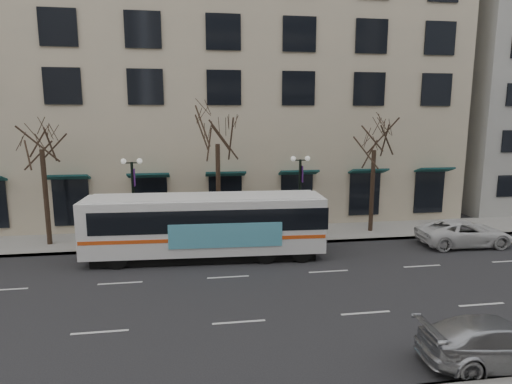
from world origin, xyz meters
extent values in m
plane|color=black|center=(0.00, 0.00, 0.00)|extent=(160.00, 160.00, 0.00)
cube|color=gray|center=(5.00, 9.00, 0.07)|extent=(80.00, 4.00, 0.15)
cube|color=#C6B597|center=(-2.00, 21.00, 12.00)|extent=(40.00, 20.00, 24.00)
cylinder|color=black|center=(-10.00, 8.80, 2.87)|extent=(0.28, 0.28, 5.74)
cylinder|color=black|center=(0.00, 8.80, 2.97)|extent=(0.28, 0.28, 5.95)
cylinder|color=black|center=(10.00, 8.80, 2.73)|extent=(0.28, 0.28, 5.46)
cylinder|color=black|center=(-5.00, 8.20, 2.50)|extent=(0.16, 0.16, 5.00)
cylinder|color=black|center=(-5.00, 8.20, 0.15)|extent=(0.36, 0.36, 0.30)
cube|color=black|center=(-5.00, 8.20, 4.95)|extent=(0.90, 0.06, 0.06)
sphere|color=silver|center=(-5.45, 8.20, 5.05)|extent=(0.32, 0.32, 0.32)
sphere|color=silver|center=(-4.55, 8.20, 5.05)|extent=(0.32, 0.32, 0.32)
cube|color=#4F1F75|center=(-4.88, 8.20, 4.10)|extent=(0.04, 0.45, 1.00)
cylinder|color=black|center=(5.00, 8.20, 2.50)|extent=(0.16, 0.16, 5.00)
cylinder|color=black|center=(5.00, 8.20, 0.15)|extent=(0.36, 0.36, 0.30)
cube|color=black|center=(5.00, 8.20, 4.95)|extent=(0.90, 0.06, 0.06)
sphere|color=silver|center=(4.55, 8.20, 5.05)|extent=(0.32, 0.32, 0.32)
sphere|color=silver|center=(5.45, 8.20, 5.05)|extent=(0.32, 0.32, 0.32)
cube|color=#4F1F75|center=(5.12, 8.20, 4.10)|extent=(0.04, 0.45, 1.00)
cube|color=white|center=(-0.95, 5.29, 1.92)|extent=(12.74, 3.30, 2.89)
cube|color=black|center=(-0.95, 5.29, 0.29)|extent=(11.71, 2.93, 0.47)
cube|color=black|center=(-0.63, 5.27, 2.37)|extent=(12.24, 3.32, 1.16)
cube|color=#F05316|center=(-0.95, 5.29, 1.42)|extent=(12.61, 3.33, 0.19)
cube|color=#56B5D3|center=(0.04, 3.84, 1.63)|extent=(5.78, 0.32, 1.26)
cube|color=white|center=(-0.95, 5.29, 3.40)|extent=(12.10, 3.00, 0.08)
cylinder|color=black|center=(-5.42, 4.28, 0.53)|extent=(1.06, 0.34, 1.05)
cylinder|color=black|center=(-5.31, 6.69, 0.53)|extent=(1.06, 0.34, 1.05)
cylinder|color=black|center=(2.15, 3.94, 0.53)|extent=(1.06, 0.34, 1.05)
cylinder|color=black|center=(2.26, 6.35, 0.53)|extent=(1.06, 0.34, 1.05)
cylinder|color=black|center=(4.04, 3.85, 0.53)|extent=(1.06, 0.34, 1.05)
cylinder|color=black|center=(4.15, 6.27, 0.53)|extent=(1.06, 0.34, 1.05)
imported|color=#ADAFB5|center=(7.66, -6.20, 0.72)|extent=(5.05, 2.31, 1.43)
imported|color=silver|center=(14.36, 5.30, 0.76)|extent=(5.55, 2.73, 1.51)
camera|label=1|loc=(-1.62, -17.12, 7.62)|focal=30.00mm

